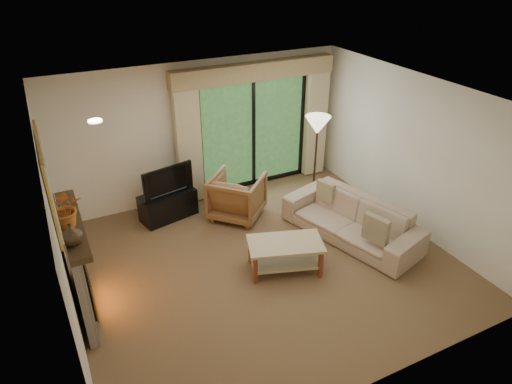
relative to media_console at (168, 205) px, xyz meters
name	(u,v)px	position (x,y,z in m)	size (l,w,h in m)	color
floor	(265,262)	(0.93, -1.95, -0.24)	(5.50, 5.50, 0.00)	brown
ceiling	(266,99)	(0.93, -1.95, 2.36)	(5.50, 5.50, 0.00)	white
wall_back	(203,131)	(0.93, 0.55, 1.06)	(5.00, 5.00, 0.00)	#F3E5CF
wall_front	(382,297)	(0.93, -4.45, 1.06)	(5.00, 5.00, 0.00)	#F3E5CF
wall_left	(59,238)	(-1.82, -1.95, 1.06)	(5.00, 5.00, 0.00)	#F3E5CF
wall_right	(413,154)	(3.68, -1.95, 1.06)	(5.00, 5.00, 0.00)	#F3E5CF
fireplace	(77,267)	(-1.70, -1.75, 0.44)	(0.24, 1.70, 1.37)	gray
mirror	(48,181)	(-1.78, -1.75, 1.71)	(0.07, 1.45, 1.02)	#BD933F
sliding_door	(253,133)	(1.93, 0.50, 0.86)	(2.26, 0.10, 2.16)	black
curtain_left	(188,142)	(0.58, 0.39, 0.96)	(0.45, 0.18, 2.35)	beige
curtain_right	(315,120)	(3.28, 0.39, 0.96)	(0.45, 0.18, 2.35)	beige
cornice	(255,71)	(1.93, 0.41, 2.08)	(3.20, 0.24, 0.32)	tan
media_console	(168,205)	(0.00, 0.00, 0.00)	(0.98, 0.44, 0.49)	black
tv	(165,180)	(0.00, 0.00, 0.52)	(0.94, 0.12, 0.54)	black
armchair	(237,196)	(1.13, -0.50, 0.16)	(0.86, 0.89, 0.81)	brown
sofa	(351,220)	(2.54, -1.96, 0.09)	(2.33, 0.91, 0.68)	tan
pillow_near	(376,229)	(2.46, -2.63, 0.33)	(0.11, 0.42, 0.42)	brown
pillow_far	(326,191)	(2.46, -1.29, 0.32)	(0.09, 0.35, 0.35)	brown
coffee_table	(285,256)	(1.13, -2.23, 0.00)	(1.10, 0.60, 0.49)	tan
floor_lamp	(315,161)	(2.64, -0.65, 0.60)	(0.46, 0.46, 1.70)	beige
vase	(71,234)	(-1.68, -2.26, 1.25)	(0.24, 0.24, 0.25)	#392A18
branches	(65,209)	(-1.68, -1.86, 1.37)	(0.45, 0.39, 0.50)	#C96C28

